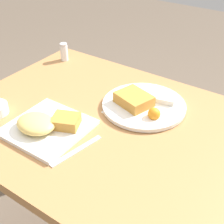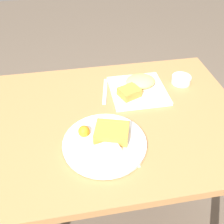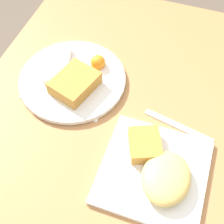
# 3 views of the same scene
# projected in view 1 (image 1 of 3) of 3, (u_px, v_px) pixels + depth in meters

# --- Properties ---
(dining_table) EXTENTS (1.06, 0.79, 0.77)m
(dining_table) POSITION_uv_depth(u_px,v_px,m) (105.00, 141.00, 1.14)
(dining_table) COLOR #B27A47
(dining_table) RESTS_ON ground_plane
(menu_card) EXTENTS (0.21, 0.24, 0.00)m
(menu_card) POSITION_uv_depth(u_px,v_px,m) (142.00, 107.00, 1.15)
(menu_card) COLOR silver
(menu_card) RESTS_ON dining_table
(plate_square_near) EXTENTS (0.25, 0.25, 0.06)m
(plate_square_near) POSITION_uv_depth(u_px,v_px,m) (46.00, 125.00, 1.03)
(plate_square_near) COLOR white
(plate_square_near) RESTS_ON dining_table
(plate_oval_far) EXTENTS (0.31, 0.31, 0.05)m
(plate_oval_far) POSITION_uv_depth(u_px,v_px,m) (143.00, 104.00, 1.14)
(plate_oval_far) COLOR white
(plate_oval_far) RESTS_ON menu_card
(salt_shaker) EXTENTS (0.04, 0.04, 0.08)m
(salt_shaker) POSITION_uv_depth(u_px,v_px,m) (64.00, 53.00, 1.46)
(salt_shaker) COLOR white
(salt_shaker) RESTS_ON dining_table
(butter_knife) EXTENTS (0.05, 0.19, 0.00)m
(butter_knife) POSITION_uv_depth(u_px,v_px,m) (77.00, 151.00, 0.95)
(butter_knife) COLOR silver
(butter_knife) RESTS_ON dining_table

